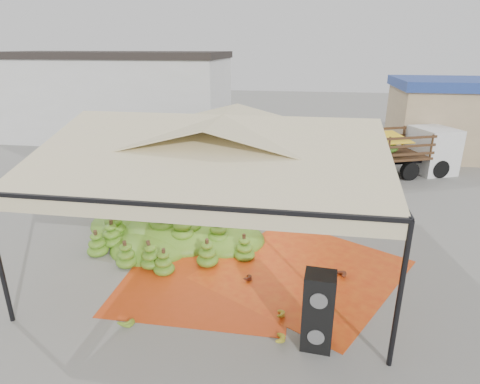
% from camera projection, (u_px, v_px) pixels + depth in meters
% --- Properties ---
extents(ground, '(90.00, 90.00, 0.00)m').
position_uv_depth(ground, '(225.00, 249.00, 11.98)').
color(ground, slate).
rests_on(ground, ground).
extents(canopy_tent, '(8.10, 8.10, 4.00)m').
position_uv_depth(canopy_tent, '(224.00, 141.00, 10.84)').
color(canopy_tent, black).
rests_on(canopy_tent, ground).
extents(building_white, '(14.30, 6.30, 5.40)m').
position_uv_depth(building_white, '(115.00, 96.00, 25.56)').
color(building_white, silver).
rests_on(building_white, ground).
extents(building_tan, '(6.30, 5.30, 4.10)m').
position_uv_depth(building_tan, '(452.00, 117.00, 21.77)').
color(building_tan, tan).
rests_on(building_tan, ground).
extents(tarp_left, '(4.32, 4.12, 0.01)m').
position_uv_depth(tarp_left, '(208.00, 277.00, 10.53)').
color(tarp_left, '#C73C12').
rests_on(tarp_left, ground).
extents(tarp_right, '(6.15, 6.23, 0.01)m').
position_uv_depth(tarp_right, '(305.00, 269.00, 10.89)').
color(tarp_right, '#D85914').
rests_on(tarp_right, ground).
extents(banana_heap, '(6.68, 5.67, 1.34)m').
position_uv_depth(banana_heap, '(177.00, 214.00, 12.80)').
color(banana_heap, '#417C19').
rests_on(banana_heap, ground).
extents(hand_yellow_a, '(0.51, 0.42, 0.23)m').
position_uv_depth(hand_yellow_a, '(276.00, 336.00, 8.23)').
color(hand_yellow_a, '#B09E23').
rests_on(hand_yellow_a, ground).
extents(hand_yellow_b, '(0.47, 0.39, 0.21)m').
position_uv_depth(hand_yellow_b, '(277.00, 312.00, 8.99)').
color(hand_yellow_b, '#B39A23').
rests_on(hand_yellow_b, ground).
extents(hand_red_a, '(0.50, 0.43, 0.21)m').
position_uv_depth(hand_red_a, '(245.00, 276.00, 10.40)').
color(hand_red_a, '#552513').
rests_on(hand_red_a, ground).
extents(hand_red_b, '(0.61, 0.56, 0.23)m').
position_uv_depth(hand_red_b, '(339.00, 273.00, 10.50)').
color(hand_red_b, maroon).
rests_on(hand_red_b, ground).
extents(hand_green, '(0.65, 0.64, 0.23)m').
position_uv_depth(hand_green, '(125.00, 319.00, 8.74)').
color(hand_green, '#507618').
rests_on(hand_green, ground).
extents(hanging_bunches, '(1.74, 0.24, 0.20)m').
position_uv_depth(hanging_bunches, '(295.00, 153.00, 12.28)').
color(hanging_bunches, '#59811B').
rests_on(hanging_bunches, ground).
extents(speaker_stack, '(0.64, 0.57, 1.66)m').
position_uv_depth(speaker_stack, '(318.00, 311.00, 7.86)').
color(speaker_stack, black).
rests_on(speaker_stack, ground).
extents(banana_leaves, '(0.96, 1.36, 3.70)m').
position_uv_depth(banana_leaves, '(129.00, 221.00, 13.89)').
color(banana_leaves, '#2D691C').
rests_on(banana_leaves, ground).
extents(vendor, '(0.82, 0.68, 1.94)m').
position_uv_depth(vendor, '(305.00, 171.00, 16.17)').
color(vendor, gray).
rests_on(vendor, ground).
extents(truck_left, '(6.13, 2.73, 2.04)m').
position_uv_depth(truck_left, '(196.00, 150.00, 18.35)').
color(truck_left, '#462E17').
rests_on(truck_left, ground).
extents(truck_right, '(6.50, 4.28, 2.12)m').
position_uv_depth(truck_right, '(395.00, 147.00, 18.54)').
color(truck_right, '#482A18').
rests_on(truck_right, ground).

